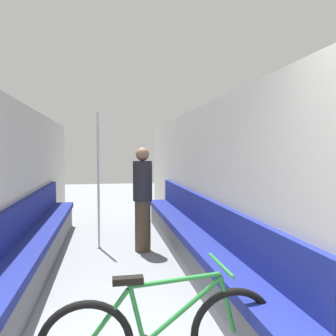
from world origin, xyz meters
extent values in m
cube|color=beige|center=(-1.27, 3.35, 1.11)|extent=(0.10, 9.89, 2.21)
cube|color=beige|center=(1.27, 3.35, 1.11)|extent=(0.10, 9.89, 2.21)
cube|color=#5B5B60|center=(-1.01, 3.47, 0.20)|extent=(0.35, 5.44, 0.40)
cube|color=navy|center=(-1.01, 3.47, 0.45)|extent=(0.41, 5.44, 0.10)
cube|color=navy|center=(-1.19, 3.47, 0.72)|extent=(0.07, 5.44, 0.44)
cube|color=#5B5B60|center=(1.01, 3.47, 0.20)|extent=(0.35, 5.44, 0.40)
cube|color=navy|center=(1.01, 3.47, 0.45)|extent=(0.41, 5.44, 0.10)
cube|color=navy|center=(1.19, 3.47, 0.72)|extent=(0.07, 5.44, 0.44)
torus|color=black|center=(0.73, 1.23, 0.31)|extent=(0.62, 0.05, 0.62)
cylinder|color=#237533|center=(-0.13, 1.23, 0.49)|extent=(0.30, 0.03, 0.38)
cylinder|color=#237533|center=(0.05, 1.23, 0.51)|extent=(0.13, 0.03, 0.44)
cylinder|color=#237533|center=(0.37, 1.23, 0.49)|extent=(0.55, 0.03, 0.43)
cylinder|color=#237533|center=(0.32, 1.23, 0.71)|extent=(0.63, 0.03, 0.07)
cylinder|color=#237533|center=(0.68, 1.23, 0.51)|extent=(0.13, 0.03, 0.41)
cube|color=black|center=(0.00, 1.23, 0.73)|extent=(0.20, 0.07, 0.04)
cylinder|color=#237533|center=(0.63, 1.23, 0.79)|extent=(0.02, 0.46, 0.02)
cylinder|color=gray|center=(-0.25, 4.47, 0.01)|extent=(0.08, 0.08, 0.01)
cylinder|color=silver|center=(-0.25, 4.47, 1.10)|extent=(0.04, 0.04, 2.19)
cylinder|color=#473828|center=(0.43, 4.18, 0.40)|extent=(0.25, 0.25, 0.80)
cylinder|color=#232328|center=(0.43, 4.18, 1.10)|extent=(0.30, 0.30, 0.62)
sphere|color=#936B4C|center=(0.43, 4.18, 1.52)|extent=(0.21, 0.21, 0.21)
camera|label=1|loc=(-0.14, -0.87, 1.57)|focal=35.00mm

